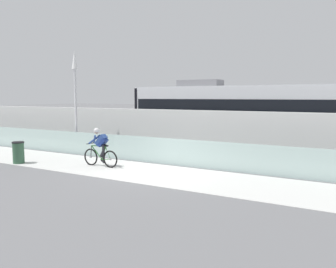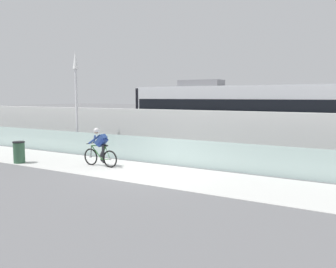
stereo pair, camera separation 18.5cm
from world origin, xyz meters
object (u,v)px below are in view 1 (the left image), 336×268
(tram, at_px, (233,116))
(cyclist_on_bike, at_px, (100,148))
(lamp_post_antenna, at_px, (75,89))
(trash_bin, at_px, (18,152))

(tram, bearing_deg, cyclist_on_bike, -115.66)
(tram, distance_m, lamp_post_antenna, 8.34)
(tram, xyz_separation_m, trash_bin, (-6.85, -8.10, -1.41))
(tram, relative_size, lamp_post_antenna, 2.13)
(cyclist_on_bike, height_order, trash_bin, cyclist_on_bike)
(tram, height_order, cyclist_on_bike, tram)
(tram, bearing_deg, trash_bin, -130.21)
(cyclist_on_bike, relative_size, lamp_post_antenna, 0.34)
(cyclist_on_bike, relative_size, trash_bin, 1.84)
(tram, bearing_deg, lamp_post_antenna, -145.15)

